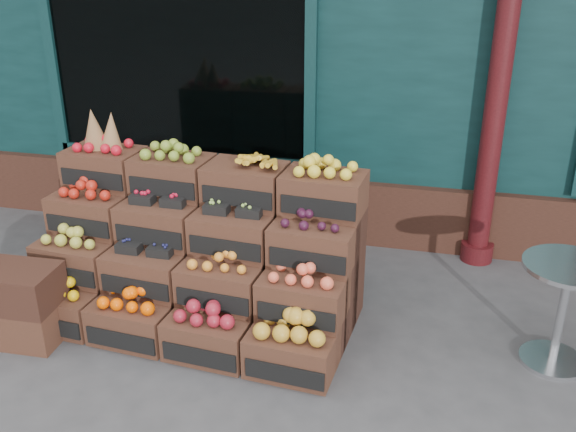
# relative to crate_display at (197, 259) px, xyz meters

# --- Properties ---
(ground) EXTENTS (60.00, 60.00, 0.00)m
(ground) POSITION_rel_crate_display_xyz_m (0.88, -0.65, -0.45)
(ground) COLOR #3E3E40
(ground) RESTS_ON ground
(crate_display) EXTENTS (2.42, 1.32, 1.47)m
(crate_display) POSITION_rel_crate_display_xyz_m (0.00, 0.00, 0.00)
(crate_display) COLOR #45271B
(crate_display) RESTS_ON ground
(spare_crates) EXTENTS (0.57, 0.41, 0.56)m
(spare_crates) POSITION_rel_crate_display_xyz_m (-1.09, -0.64, -0.17)
(spare_crates) COLOR #45271B
(spare_crates) RESTS_ON ground
(bistro_table) EXTENTS (0.59, 0.59, 0.75)m
(bistro_table) POSITION_rel_crate_display_xyz_m (2.55, -0.04, 0.01)
(bistro_table) COLOR silver
(bistro_table) RESTS_ON ground
(shopkeeper) EXTENTS (0.91, 0.72, 2.19)m
(shopkeeper) POSITION_rel_crate_display_xyz_m (-1.22, 2.00, 0.64)
(shopkeeper) COLOR #165021
(shopkeeper) RESTS_ON ground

